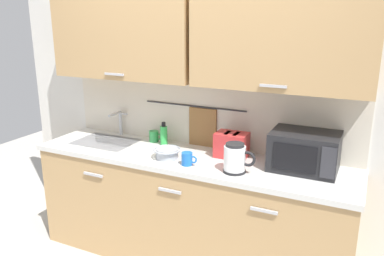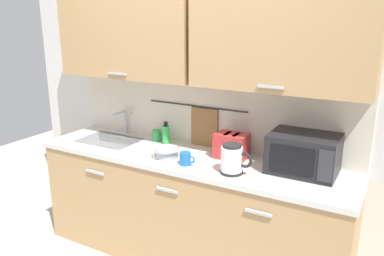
% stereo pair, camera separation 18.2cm
% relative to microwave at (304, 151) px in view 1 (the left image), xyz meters
% --- Properties ---
extents(counter_unit, '(2.53, 0.64, 0.90)m').
position_rel_microwave_xyz_m(counter_unit, '(-0.86, -0.11, -0.58)').
color(counter_unit, tan).
rests_on(counter_unit, ground).
extents(back_wall_assembly, '(3.70, 0.41, 2.50)m').
position_rel_microwave_xyz_m(back_wall_assembly, '(-0.84, 0.12, 0.49)').
color(back_wall_assembly, silver).
rests_on(back_wall_assembly, ground).
extents(sink_faucet, '(0.09, 0.17, 0.22)m').
position_rel_microwave_xyz_m(sink_faucet, '(-1.65, 0.12, 0.01)').
color(sink_faucet, '#B2B5BA').
rests_on(sink_faucet, counter_unit).
extents(microwave, '(0.46, 0.35, 0.27)m').
position_rel_microwave_xyz_m(microwave, '(0.00, 0.00, 0.00)').
color(microwave, black).
rests_on(microwave, counter_unit).
extents(electric_kettle, '(0.23, 0.16, 0.21)m').
position_rel_microwave_xyz_m(electric_kettle, '(-0.42, -0.26, -0.03)').
color(electric_kettle, black).
rests_on(electric_kettle, counter_unit).
extents(dish_soap_bottle, '(0.06, 0.06, 0.20)m').
position_rel_microwave_xyz_m(dish_soap_bottle, '(-1.16, 0.05, -0.05)').
color(dish_soap_bottle, green).
rests_on(dish_soap_bottle, counter_unit).
extents(mug_near_sink, '(0.12, 0.08, 0.09)m').
position_rel_microwave_xyz_m(mug_near_sink, '(-1.27, 0.09, -0.09)').
color(mug_near_sink, green).
rests_on(mug_near_sink, counter_unit).
extents(mixing_bowl, '(0.21, 0.21, 0.08)m').
position_rel_microwave_xyz_m(mixing_bowl, '(-0.97, -0.22, -0.09)').
color(mixing_bowl, '#A5ADB7').
rests_on(mixing_bowl, counter_unit).
extents(toaster, '(0.26, 0.17, 0.19)m').
position_rel_microwave_xyz_m(toaster, '(-0.54, 0.02, -0.04)').
color(toaster, red).
rests_on(toaster, counter_unit).
extents(mug_by_kettle, '(0.12, 0.08, 0.09)m').
position_rel_microwave_xyz_m(mug_by_kettle, '(-0.77, -0.28, -0.09)').
color(mug_by_kettle, blue).
rests_on(mug_by_kettle, counter_unit).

